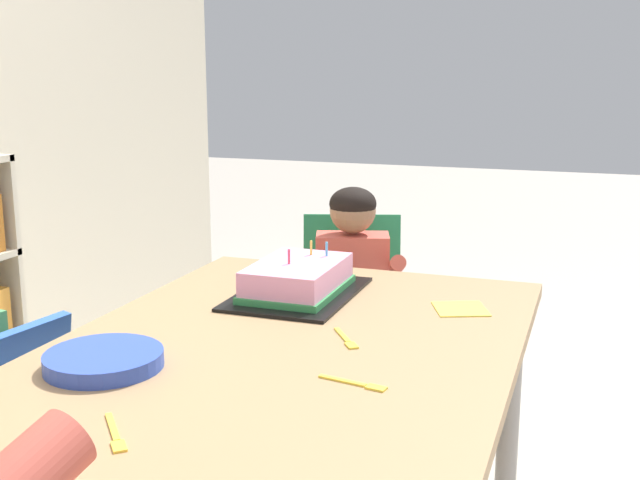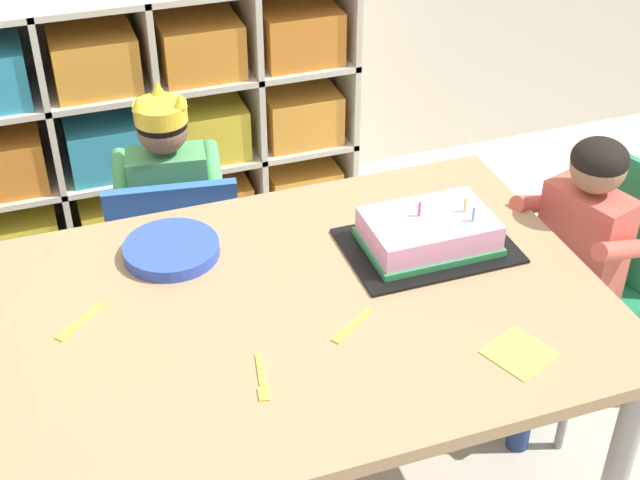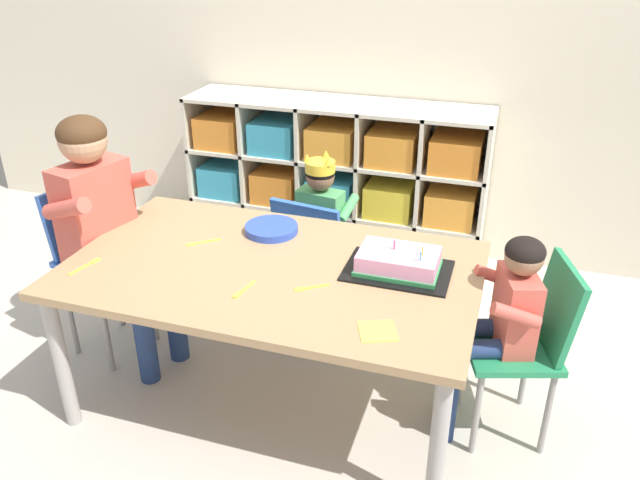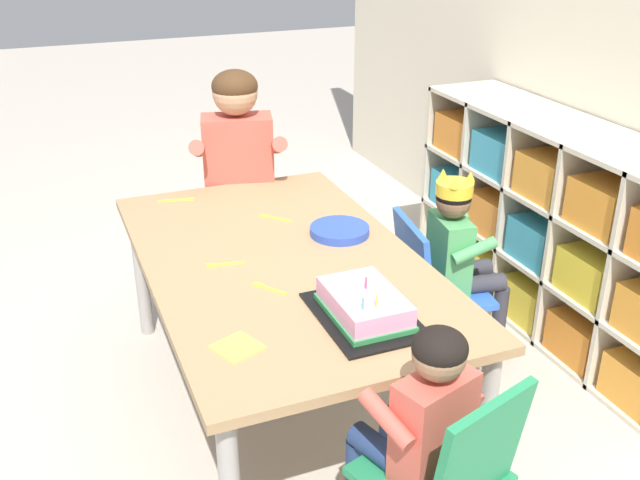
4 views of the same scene
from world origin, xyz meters
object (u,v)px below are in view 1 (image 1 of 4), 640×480
at_px(classroom_chair_guest_side, 352,315).
at_px(paper_plate_stack, 104,360).
at_px(fork_by_napkin, 115,435).
at_px(fork_near_child_seat, 357,384).
at_px(guest_at_table_side, 352,292).
at_px(activity_table, 260,395).
at_px(fork_beside_plate_stack, 346,340).
at_px(birthday_cake_on_tray, 297,282).

height_order(classroom_chair_guest_side, paper_plate_stack, classroom_chair_guest_side).
height_order(fork_by_napkin, fork_near_child_seat, same).
relative_size(classroom_chair_guest_side, fork_by_napkin, 6.28).
height_order(classroom_chair_guest_side, guest_at_table_side, guest_at_table_side).
height_order(activity_table, fork_beside_plate_stack, fork_beside_plate_stack).
distance_m(paper_plate_stack, fork_by_napkin, 0.29).
bearing_deg(fork_by_napkin, fork_beside_plate_stack, -61.94).
height_order(activity_table, classroom_chair_guest_side, classroom_chair_guest_side).
relative_size(paper_plate_stack, fork_beside_plate_stack, 1.92).
xyz_separation_m(classroom_chair_guest_side, fork_near_child_seat, (-0.96, -0.31, 0.20)).
height_order(paper_plate_stack, fork_beside_plate_stack, paper_plate_stack).
distance_m(fork_by_napkin, fork_near_child_seat, 0.42).
distance_m(classroom_chair_guest_side, birthday_cake_on_tray, 0.53).
distance_m(birthday_cake_on_tray, fork_near_child_seat, 0.57).
relative_size(fork_beside_plate_stack, fork_near_child_seat, 0.87).
relative_size(classroom_chair_guest_side, paper_plate_stack, 3.26).
bearing_deg(guest_at_table_side, paper_plate_stack, -118.95).
xyz_separation_m(activity_table, guest_at_table_side, (0.83, 0.08, -0.03)).
relative_size(guest_at_table_side, paper_plate_stack, 3.76).
distance_m(classroom_chair_guest_side, paper_plate_stack, 1.07).
bearing_deg(birthday_cake_on_tray, paper_plate_stack, 163.71).
bearing_deg(paper_plate_stack, classroom_chair_guest_side, -8.31).
distance_m(classroom_chair_guest_side, fork_near_child_seat, 1.03).
relative_size(activity_table, fork_by_napkin, 13.47).
xyz_separation_m(classroom_chair_guest_side, fork_beside_plate_stack, (-0.75, -0.22, 0.20)).
bearing_deg(fork_by_napkin, guest_at_table_side, -41.65).
relative_size(activity_table, fork_near_child_seat, 11.71).
xyz_separation_m(guest_at_table_side, paper_plate_stack, (-0.94, 0.19, 0.11)).
bearing_deg(fork_by_napkin, birthday_cake_on_tray, -40.30).
height_order(guest_at_table_side, paper_plate_stack, guest_at_table_side).
distance_m(activity_table, fork_near_child_seat, 0.21).
bearing_deg(fork_beside_plate_stack, fork_near_child_seat, 167.94).
bearing_deg(paper_plate_stack, activity_table, -67.96).
height_order(activity_table, fork_near_child_seat, fork_near_child_seat).
distance_m(activity_table, fork_by_napkin, 0.35).
bearing_deg(classroom_chair_guest_side, fork_near_child_seat, -90.10).
bearing_deg(activity_table, paper_plate_stack, 112.04).
xyz_separation_m(birthday_cake_on_tray, fork_beside_plate_stack, (-0.27, -0.21, -0.03)).
distance_m(classroom_chair_guest_side, fork_by_napkin, 1.29).
bearing_deg(fork_beside_plate_stack, classroom_chair_guest_side, -17.94).
bearing_deg(fork_by_napkin, fork_near_child_seat, -83.84).
distance_m(fork_beside_plate_stack, fork_near_child_seat, 0.23).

